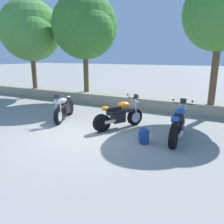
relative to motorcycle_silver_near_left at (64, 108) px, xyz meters
name	(u,v)px	position (x,y,z in m)	size (l,w,h in m)	color
ground_plane	(77,137)	(1.72, -1.49, -0.49)	(120.00, 120.00, 0.00)	gray
stone_wall	(133,102)	(1.72, 3.31, -0.21)	(36.00, 0.80, 0.55)	gray
motorcycle_silver_near_left	(64,108)	(0.00, 0.00, 0.00)	(1.00, 1.98, 1.18)	black
motorcycle_orange_centre	(120,115)	(2.53, 0.01, 0.00)	(1.20, 1.87, 1.18)	black
motorcycle_blue_far_right	(178,124)	(4.62, -0.13, 0.00)	(0.67, 2.06, 1.18)	black
rider_backpack	(144,135)	(3.78, -0.93, -0.24)	(0.35, 0.35, 0.47)	navy
leafy_tree_far_left	(31,32)	(-4.77, 3.09, 3.45)	(3.77, 3.59, 5.27)	brown
leafy_tree_mid_left	(86,27)	(-1.12, 3.47, 3.53)	(3.68, 3.50, 5.30)	brown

